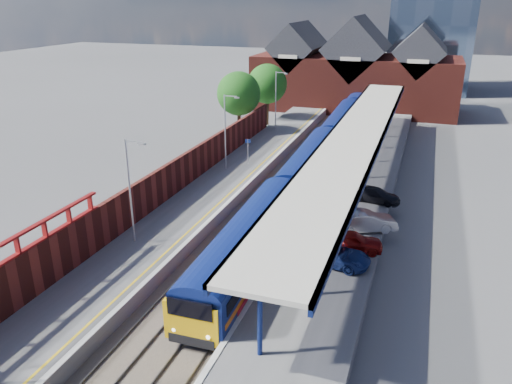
# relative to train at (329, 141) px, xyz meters

# --- Properties ---
(ground) EXTENTS (240.00, 240.00, 0.00)m
(ground) POSITION_rel_train_xyz_m (-1.49, -0.92, -2.12)
(ground) COLOR #5B5B5E
(ground) RESTS_ON ground
(ballast_bed) EXTENTS (6.00, 76.00, 0.06)m
(ballast_bed) POSITION_rel_train_xyz_m (-1.49, -10.92, -2.09)
(ballast_bed) COLOR #473D33
(ballast_bed) RESTS_ON ground
(rails) EXTENTS (4.51, 76.00, 0.14)m
(rails) POSITION_rel_train_xyz_m (-1.49, -10.92, -2.00)
(rails) COLOR slate
(rails) RESTS_ON ground
(left_platform) EXTENTS (5.00, 76.00, 1.00)m
(left_platform) POSITION_rel_train_xyz_m (-6.99, -10.92, -1.62)
(left_platform) COLOR #565659
(left_platform) RESTS_ON ground
(right_platform) EXTENTS (6.00, 76.00, 1.00)m
(right_platform) POSITION_rel_train_xyz_m (4.51, -10.92, -1.62)
(right_platform) COLOR #565659
(right_platform) RESTS_ON ground
(coping_left) EXTENTS (0.30, 76.00, 0.05)m
(coping_left) POSITION_rel_train_xyz_m (-4.64, -10.92, -1.10)
(coping_left) COLOR silver
(coping_left) RESTS_ON left_platform
(coping_right) EXTENTS (0.30, 76.00, 0.05)m
(coping_right) POSITION_rel_train_xyz_m (1.66, -10.92, -1.10)
(coping_right) COLOR silver
(coping_right) RESTS_ON right_platform
(yellow_line) EXTENTS (0.14, 76.00, 0.01)m
(yellow_line) POSITION_rel_train_xyz_m (-5.24, -10.92, -1.12)
(yellow_line) COLOR yellow
(yellow_line) RESTS_ON left_platform
(train) EXTENTS (3.18, 65.96, 3.45)m
(train) POSITION_rel_train_xyz_m (0.00, 0.00, 0.00)
(train) COLOR navy
(train) RESTS_ON ground
(canopy) EXTENTS (4.50, 52.00, 4.48)m
(canopy) POSITION_rel_train_xyz_m (3.99, -8.97, 3.13)
(canopy) COLOR #0E1A51
(canopy) RESTS_ON right_platform
(lamp_post_b) EXTENTS (1.48, 0.18, 7.00)m
(lamp_post_b) POSITION_rel_train_xyz_m (-7.86, -24.92, 2.87)
(lamp_post_b) COLOR #A5A8AA
(lamp_post_b) RESTS_ON left_platform
(lamp_post_c) EXTENTS (1.48, 0.18, 7.00)m
(lamp_post_c) POSITION_rel_train_xyz_m (-7.86, -8.92, 2.87)
(lamp_post_c) COLOR #A5A8AA
(lamp_post_c) RESTS_ON left_platform
(lamp_post_d) EXTENTS (1.48, 0.18, 7.00)m
(lamp_post_d) POSITION_rel_train_xyz_m (-7.86, 7.08, 2.87)
(lamp_post_d) COLOR #A5A8AA
(lamp_post_d) RESTS_ON left_platform
(platform_sign) EXTENTS (0.55, 0.08, 2.50)m
(platform_sign) POSITION_rel_train_xyz_m (-6.49, -6.92, 0.57)
(platform_sign) COLOR #A5A8AA
(platform_sign) RESTS_ON left_platform
(brick_wall) EXTENTS (0.35, 50.00, 3.86)m
(brick_wall) POSITION_rel_train_xyz_m (-9.59, -17.38, 0.33)
(brick_wall) COLOR #5D1F18
(brick_wall) RESTS_ON left_platform
(station_building) EXTENTS (30.00, 12.12, 13.78)m
(station_building) POSITION_rel_train_xyz_m (-1.49, 27.08, 3.33)
(station_building) COLOR #5D1F18
(station_building) RESTS_ON ground
(tree_near) EXTENTS (5.20, 5.20, 8.10)m
(tree_near) POSITION_rel_train_xyz_m (-11.84, 4.99, 3.23)
(tree_near) COLOR #382314
(tree_near) RESTS_ON ground
(tree_far) EXTENTS (5.20, 5.20, 8.10)m
(tree_far) POSITION_rel_train_xyz_m (-10.84, 12.99, 3.23)
(tree_far) COLOR #382314
(tree_far) RESTS_ON ground
(parked_car_red) EXTENTS (4.26, 2.49, 1.36)m
(parked_car_red) POSITION_rel_train_xyz_m (5.80, -21.62, -0.44)
(parked_car_red) COLOR maroon
(parked_car_red) RESTS_ON right_platform
(parked_car_silver) EXTENTS (4.59, 3.27, 1.44)m
(parked_car_silver) POSITION_rel_train_xyz_m (6.24, -18.32, -0.40)
(parked_car_silver) COLOR silver
(parked_car_silver) RESTS_ON right_platform
(parked_car_dark) EXTENTS (4.13, 2.27, 1.13)m
(parked_car_dark) POSITION_rel_train_xyz_m (6.33, -12.66, -0.55)
(parked_car_dark) COLOR black
(parked_car_dark) RESTS_ON right_platform
(parked_car_blue) EXTENTS (4.71, 2.79, 1.23)m
(parked_car_blue) POSITION_rel_train_xyz_m (5.10, -23.57, -0.51)
(parked_car_blue) COLOR navy
(parked_car_blue) RESTS_ON right_platform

